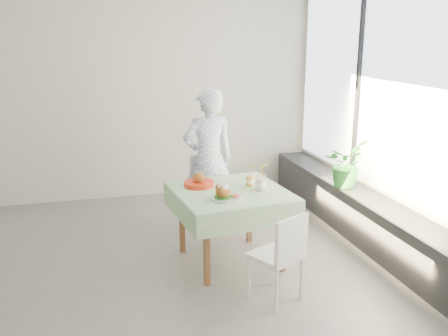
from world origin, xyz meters
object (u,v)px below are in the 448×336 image
object	(u,v)px
chair_near	(276,273)
diner	(208,160)
chair_far	(210,207)
potted_plant	(345,164)
main_dish	(225,194)
cafe_table	(230,218)
juice_cup_orange	(250,180)

from	to	relation	value
chair_near	diner	size ratio (longest dim) A/B	0.48
chair_far	potted_plant	size ratio (longest dim) A/B	1.58
potted_plant	main_dish	bearing A→B (deg)	-154.58
diner	chair_near	bearing A→B (deg)	90.55
cafe_table	juice_cup_orange	size ratio (longest dim) A/B	4.51
juice_cup_orange	potted_plant	distance (m)	1.36
cafe_table	juice_cup_orange	xyz separation A→B (m)	(0.23, 0.09, 0.34)
main_dish	potted_plant	xyz separation A→B (m)	(1.64, 0.78, -0.02)
chair_far	cafe_table	bearing A→B (deg)	-90.84
main_dish	juice_cup_orange	distance (m)	0.48
main_dish	juice_cup_orange	bearing A→B (deg)	43.43
chair_far	main_dish	size ratio (longest dim) A/B	2.89
cafe_table	chair_near	bearing A→B (deg)	-77.56
cafe_table	diner	bearing A→B (deg)	89.38
chair_near	main_dish	size ratio (longest dim) A/B	2.66
cafe_table	main_dish	distance (m)	0.43
potted_plant	chair_near	bearing A→B (deg)	-134.93
chair_near	main_dish	xyz separation A→B (m)	(-0.30, 0.56, 0.55)
chair_near	potted_plant	world-z (taller)	potted_plant
main_dish	cafe_table	bearing A→B (deg)	63.29
diner	potted_plant	world-z (taller)	diner
chair_far	potted_plant	distance (m)	1.62
juice_cup_orange	chair_far	bearing A→B (deg)	105.24
juice_cup_orange	potted_plant	bearing A→B (deg)	19.12
main_dish	potted_plant	size ratio (longest dim) A/B	0.55
diner	main_dish	size ratio (longest dim) A/B	5.54
cafe_table	diner	xyz separation A→B (m)	(0.01, 0.95, 0.35)
chair_far	diner	world-z (taller)	diner
chair_near	potted_plant	xyz separation A→B (m)	(1.34, 1.34, 0.53)
chair_near	main_dish	world-z (taller)	main_dish
main_dish	potted_plant	distance (m)	1.81
diner	chair_far	bearing A→B (deg)	87.39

